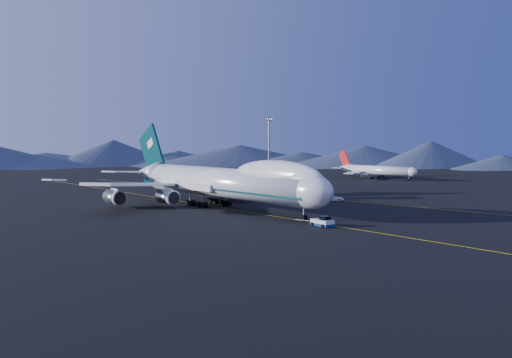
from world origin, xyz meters
TOP-DOWN VIEW (x-y plane):
  - ground at (0.00, 0.00)m, footprint 500.00×500.00m
  - taxiway_line_main at (0.00, 0.00)m, footprint 0.25×220.00m
  - taxiway_line_side at (30.00, 10.00)m, footprint 28.08×198.09m
  - mountain_ridge at (124.84, 10.92)m, footprint 374.91×567.11m
  - boeing_747 at (0.00, 0.03)m, footprint 59.62×72.43m
  - pushback_tug at (-2.04, -33.39)m, footprint 2.70×4.39m
  - second_jet at (103.24, 43.26)m, footprint 34.58×39.07m
  - service_van at (30.00, -5.18)m, footprint 4.74×5.13m
  - floodlight_mast at (78.21, 78.87)m, footprint 3.02×2.27m

SIDE VIEW (x-z plane):
  - ground at x=0.00m, z-range 0.00..0.00m
  - taxiway_line_main at x=0.00m, z-range 0.01..0.01m
  - taxiway_line_side at x=30.00m, z-range 0.01..0.01m
  - pushback_tug at x=-2.04m, z-range -0.34..1.50m
  - service_van at x=30.00m, z-range 0.00..1.34m
  - second_jet at x=103.24m, z-range -2.19..8.92m
  - boeing_747 at x=0.00m, z-range -3.87..15.50m
  - mountain_ridge at x=124.84m, z-range 0.00..12.00m
  - floodlight_mast at x=78.21m, z-range 0.16..24.63m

